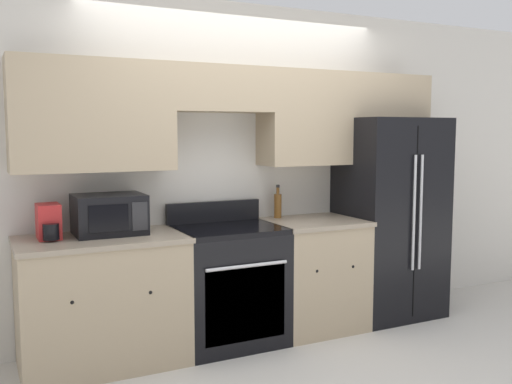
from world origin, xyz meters
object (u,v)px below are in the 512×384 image
Objects in this scene: refrigerator at (385,217)px; bottle at (278,205)px; microwave at (109,214)px; oven_range at (228,284)px.

refrigerator is 6.25× the size of bottle.
microwave is (-2.38, 0.03, 0.17)m from refrigerator.
refrigerator reaches higher than bottle.
oven_range is 1.58m from refrigerator.
oven_range is at bearing -6.34° from microwave.
refrigerator is at bearing -9.59° from bottle.
microwave is at bearing 173.66° from oven_range.
microwave reaches higher than oven_range.
bottle is at bearing 170.41° from refrigerator.
microwave is at bearing 179.32° from refrigerator.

